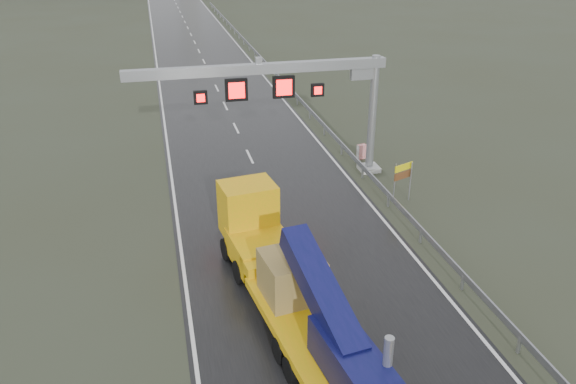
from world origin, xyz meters
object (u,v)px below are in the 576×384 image
object	(u,v)px
heavy_haul_truck	(304,301)
exit_sign_pair	(403,175)
striped_barrier	(361,152)
sign_gantry	(296,87)

from	to	relation	value
heavy_haul_truck	exit_sign_pair	world-z (taller)	heavy_haul_truck
heavy_haul_truck	striped_barrier	xyz separation A→B (m)	(8.35, 16.41, -1.18)
sign_gantry	striped_barrier	size ratio (longest dim) A/B	15.37
heavy_haul_truck	sign_gantry	bearing A→B (deg)	69.13
sign_gantry	heavy_haul_truck	xyz separation A→B (m)	(-3.33, -14.41, -3.95)
heavy_haul_truck	striped_barrier	bearing A→B (deg)	55.18
heavy_haul_truck	striped_barrier	distance (m)	18.45
exit_sign_pair	striped_barrier	xyz separation A→B (m)	(0.03, 6.47, -1.09)
exit_sign_pair	striped_barrier	distance (m)	6.56
striped_barrier	exit_sign_pair	bearing A→B (deg)	-103.84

